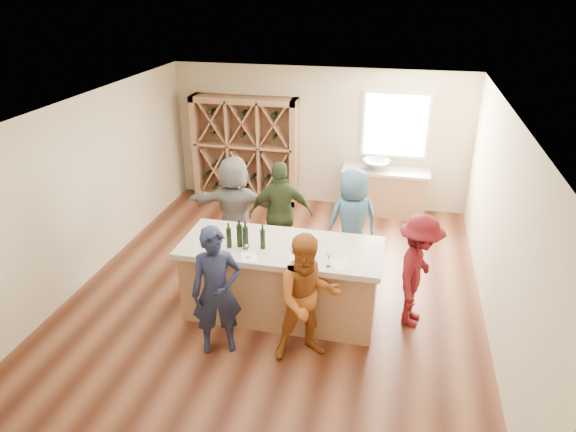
% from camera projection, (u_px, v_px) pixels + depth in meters
% --- Properties ---
extents(floor, '(6.00, 7.00, 0.10)m').
position_uv_depth(floor, '(279.00, 291.00, 7.92)').
color(floor, '#592E1C').
rests_on(floor, ground).
extents(ceiling, '(6.00, 7.00, 0.10)m').
position_uv_depth(ceiling, '(277.00, 104.00, 6.70)').
color(ceiling, white).
rests_on(ceiling, ground).
extents(wall_back, '(6.00, 0.10, 2.80)m').
position_uv_depth(wall_back, '(319.00, 137.00, 10.45)').
color(wall_back, '#C8B791').
rests_on(wall_back, ground).
extents(wall_front, '(6.00, 0.10, 2.80)m').
position_uv_depth(wall_front, '(175.00, 377.00, 4.17)').
color(wall_front, '#C8B791').
rests_on(wall_front, ground).
extents(wall_left, '(0.10, 7.00, 2.80)m').
position_uv_depth(wall_left, '(86.00, 188.00, 7.92)').
color(wall_left, '#C8B791').
rests_on(wall_left, ground).
extents(wall_right, '(0.10, 7.00, 2.80)m').
position_uv_depth(wall_right, '(505.00, 226.00, 6.70)').
color(wall_right, '#C8B791').
rests_on(wall_right, ground).
extents(window_frame, '(1.30, 0.06, 1.30)m').
position_uv_depth(window_frame, '(396.00, 125.00, 9.93)').
color(window_frame, white).
rests_on(window_frame, wall_back).
extents(window_pane, '(1.18, 0.01, 1.18)m').
position_uv_depth(window_pane, '(395.00, 126.00, 9.90)').
color(window_pane, white).
rests_on(window_pane, wall_back).
extents(wine_rack, '(2.20, 0.45, 2.20)m').
position_uv_depth(wine_rack, '(245.00, 150.00, 10.62)').
color(wine_rack, '#9A6B49').
rests_on(wine_rack, floor).
extents(back_counter_base, '(1.60, 0.58, 0.86)m').
position_uv_depth(back_counter_base, '(384.00, 193.00, 10.27)').
color(back_counter_base, '#9A6B49').
rests_on(back_counter_base, floor).
extents(back_counter_top, '(1.70, 0.62, 0.06)m').
position_uv_depth(back_counter_top, '(386.00, 171.00, 10.07)').
color(back_counter_top, '#B6A895').
rests_on(back_counter_top, back_counter_base).
extents(sink, '(0.54, 0.54, 0.19)m').
position_uv_depth(sink, '(376.00, 165.00, 10.06)').
color(sink, silver).
rests_on(sink, back_counter_top).
extents(faucet, '(0.02, 0.02, 0.30)m').
position_uv_depth(faucet, '(377.00, 159.00, 10.20)').
color(faucet, silver).
rests_on(faucet, back_counter_top).
extents(tasting_counter_base, '(2.60, 1.00, 1.00)m').
position_uv_depth(tasting_counter_base, '(281.00, 282.00, 7.14)').
color(tasting_counter_base, '#9A6B49').
rests_on(tasting_counter_base, floor).
extents(tasting_counter_top, '(2.72, 1.12, 0.08)m').
position_uv_depth(tasting_counter_top, '(281.00, 248.00, 6.91)').
color(tasting_counter_top, '#B6A895').
rests_on(tasting_counter_top, tasting_counter_base).
extents(wine_bottle_b, '(0.08, 0.08, 0.28)m').
position_uv_depth(wine_bottle_b, '(229.00, 238.00, 6.78)').
color(wine_bottle_b, black).
rests_on(wine_bottle_b, tasting_counter_top).
extents(wine_bottle_c, '(0.10, 0.10, 0.31)m').
position_uv_depth(wine_bottle_c, '(240.00, 236.00, 6.80)').
color(wine_bottle_c, black).
rests_on(wine_bottle_c, tasting_counter_top).
extents(wine_bottle_d, '(0.08, 0.08, 0.31)m').
position_uv_depth(wine_bottle_d, '(246.00, 238.00, 6.75)').
color(wine_bottle_d, black).
rests_on(wine_bottle_d, tasting_counter_top).
extents(wine_bottle_e, '(0.08, 0.08, 0.27)m').
position_uv_depth(wine_bottle_e, '(263.00, 239.00, 6.76)').
color(wine_bottle_e, black).
rests_on(wine_bottle_e, tasting_counter_top).
extents(wine_glass_a, '(0.08, 0.08, 0.17)m').
position_uv_depth(wine_glass_a, '(248.00, 252.00, 6.55)').
color(wine_glass_a, white).
rests_on(wine_glass_a, tasting_counter_top).
extents(wine_glass_b, '(0.09, 0.09, 0.20)m').
position_uv_depth(wine_glass_b, '(292.00, 255.00, 6.44)').
color(wine_glass_b, white).
rests_on(wine_glass_b, tasting_counter_top).
extents(wine_glass_c, '(0.08, 0.08, 0.17)m').
position_uv_depth(wine_glass_c, '(328.00, 261.00, 6.35)').
color(wine_glass_c, white).
rests_on(wine_glass_c, tasting_counter_top).
extents(wine_glass_d, '(0.10, 0.10, 0.20)m').
position_uv_depth(wine_glass_d, '(308.00, 246.00, 6.66)').
color(wine_glass_d, white).
rests_on(wine_glass_d, tasting_counter_top).
extents(tasting_menu_a, '(0.29, 0.32, 0.00)m').
position_uv_depth(tasting_menu_a, '(249.00, 257.00, 6.60)').
color(tasting_menu_a, white).
rests_on(tasting_menu_a, tasting_counter_top).
extents(tasting_menu_b, '(0.26, 0.33, 0.00)m').
position_uv_depth(tasting_menu_b, '(297.00, 261.00, 6.50)').
color(tasting_menu_b, white).
rests_on(tasting_menu_b, tasting_counter_top).
extents(tasting_menu_c, '(0.29, 0.33, 0.00)m').
position_uv_depth(tasting_menu_c, '(341.00, 265.00, 6.43)').
color(tasting_menu_c, white).
rests_on(tasting_menu_c, tasting_counter_top).
extents(person_near_left, '(0.75, 0.66, 1.71)m').
position_uv_depth(person_near_left, '(217.00, 292.00, 6.28)').
color(person_near_left, '#191E38').
rests_on(person_near_left, floor).
extents(person_near_right, '(0.93, 0.75, 1.69)m').
position_uv_depth(person_near_right, '(308.00, 298.00, 6.17)').
color(person_near_right, '#994C19').
rests_on(person_near_right, floor).
extents(person_server, '(0.70, 1.12, 1.61)m').
position_uv_depth(person_server, '(418.00, 271.00, 6.81)').
color(person_server, '#590F14').
rests_on(person_server, floor).
extents(person_far_mid, '(1.12, 0.74, 1.76)m').
position_uv_depth(person_far_mid, '(281.00, 214.00, 8.27)').
color(person_far_mid, '#263319').
rests_on(person_far_mid, floor).
extents(person_far_right, '(1.00, 0.87, 1.73)m').
position_uv_depth(person_far_right, '(352.00, 222.00, 8.05)').
color(person_far_right, '#335972').
rests_on(person_far_right, floor).
extents(person_far_left, '(1.71, 0.74, 1.79)m').
position_uv_depth(person_far_left, '(235.00, 208.00, 8.45)').
color(person_far_left, slate).
rests_on(person_far_left, floor).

